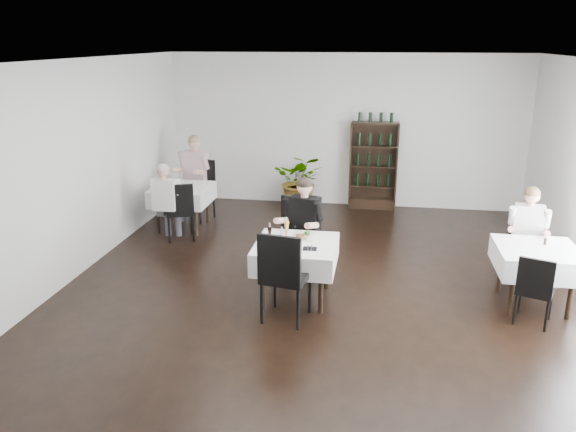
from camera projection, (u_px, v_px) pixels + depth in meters
The scene contains 23 objects.
room_shell at pixel (320, 189), 6.87m from camera, with size 9.00×9.00×9.00m.
wine_shelf at pixel (373, 167), 11.04m from camera, with size 0.90×0.28×1.75m.
main_table at pixel (296, 254), 7.18m from camera, with size 1.03×1.03×0.77m.
left_table at pixel (182, 195), 9.90m from camera, with size 0.98×0.98×0.77m.
right_table at pixel (537, 259), 7.01m from camera, with size 0.98×0.98×0.77m.
potted_tree at pixel (301, 181), 11.18m from camera, with size 0.99×0.85×1.10m, color #25571E.
main_chair_far at pixel (296, 231), 7.99m from camera, with size 0.55×0.55×1.11m.
main_chair_near at pixel (283, 271), 6.57m from camera, with size 0.61×0.61×1.14m.
left_chair_far at pixel (200, 185), 10.49m from camera, with size 0.64×0.65×1.11m.
left_chair_near at pixel (180, 208), 9.31m from camera, with size 0.59×0.60×1.00m.
right_chair_far at pixel (527, 240), 7.78m from camera, with size 0.50×0.51×1.03m.
right_chair_near at pixel (535, 286), 6.54m from camera, with size 0.52×0.52×0.87m.
diner_main at pixel (302, 222), 7.73m from camera, with size 0.62×0.66×1.46m.
diner_left_far at pixel (193, 171), 10.42m from camera, with size 0.65×0.68×1.57m.
diner_left_near at pixel (166, 196), 9.22m from camera, with size 0.51×0.52×1.34m.
diner_right_far at pixel (528, 229), 7.57m from camera, with size 0.56×0.59×1.38m.
plate_far at pixel (303, 237), 7.32m from camera, with size 0.28×0.28×0.09m.
plate_near at pixel (293, 245), 7.02m from camera, with size 0.27×0.27×0.07m.
pilsner_dark at pixel (270, 234), 7.13m from camera, with size 0.06×0.06×0.26m.
pilsner_lager at pixel (287, 230), 7.24m from camera, with size 0.07×0.07×0.30m.
coke_bottle at pixel (282, 237), 7.11m from camera, with size 0.06×0.06×0.22m.
napkin_cutlery at pixel (310, 248), 6.94m from camera, with size 0.18×0.19×0.02m.
pepper_mill at pixel (545, 241), 7.07m from camera, with size 0.03×0.03×0.09m, color black.
Camera 1 is at (0.67, -6.63, 3.26)m, focal length 35.00 mm.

